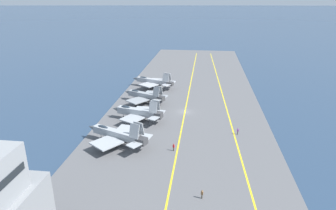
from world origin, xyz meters
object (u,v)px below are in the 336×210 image
(parked_jet_nearest, at_px, (117,134))
(crew_brown_vest, at_px, (202,194))
(parked_jet_third, at_px, (145,95))
(crew_red_vest, at_px, (174,147))
(parked_jet_second, at_px, (138,112))
(crew_purple_vest, at_px, (238,131))
(parked_jet_fourth, at_px, (153,81))

(parked_jet_nearest, distance_m, crew_brown_vest, 26.58)
(parked_jet_nearest, height_order, parked_jet_third, parked_jet_nearest)
(crew_red_vest, bearing_deg, parked_jet_third, 22.58)
(parked_jet_second, bearing_deg, parked_jet_third, 4.05)
(parked_jet_second, bearing_deg, crew_purple_vest, -101.60)
(parked_jet_second, relative_size, crew_purple_vest, 8.97)
(parked_jet_third, relative_size, crew_brown_vest, 9.07)
(parked_jet_third, distance_m, crew_brown_vest, 50.65)
(parked_jet_third, relative_size, crew_red_vest, 8.60)
(parked_jet_third, xyz_separation_m, crew_purple_vest, (-20.39, -27.80, -1.48))
(crew_red_vest, bearing_deg, parked_jet_fourth, 15.15)
(crew_purple_vest, bearing_deg, parked_jet_fourth, 36.88)
(parked_jet_nearest, relative_size, crew_red_vest, 9.45)
(parked_jet_second, xyz_separation_m, crew_purple_vest, (-5.49, -26.74, -1.61))
(parked_jet_fourth, height_order, crew_red_vest, parked_jet_fourth)
(parked_jet_nearest, distance_m, parked_jet_fourth, 46.07)
(crew_red_vest, distance_m, crew_brown_vest, 17.34)
(parked_jet_fourth, bearing_deg, parked_jet_second, -177.95)
(crew_red_vest, xyz_separation_m, crew_purple_vest, (10.34, -15.01, -0.04))
(crew_purple_vest, bearing_deg, crew_red_vest, 124.57)
(parked_jet_nearest, xyz_separation_m, parked_jet_second, (14.39, -1.60, -0.07))
(parked_jet_nearest, xyz_separation_m, crew_red_vest, (-1.44, -13.33, -1.64))
(crew_red_vest, distance_m, crew_purple_vest, 18.23)
(crew_purple_vest, bearing_deg, parked_jet_third, 53.74)
(parked_jet_second, height_order, parked_jet_third, parked_jet_second)
(parked_jet_third, xyz_separation_m, parked_jet_fourth, (16.77, 0.08, 0.08))
(parked_jet_nearest, height_order, parked_jet_second, parked_jet_nearest)
(crew_purple_vest, bearing_deg, parked_jet_nearest, 107.43)
(parked_jet_second, bearing_deg, crew_brown_vest, -150.04)
(parked_jet_fourth, relative_size, crew_red_vest, 9.74)
(parked_jet_nearest, distance_m, parked_jet_second, 14.48)
(parked_jet_third, height_order, parked_jet_fourth, parked_jet_third)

